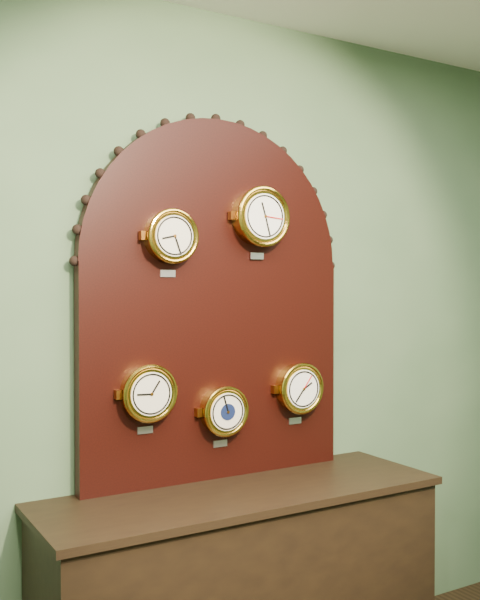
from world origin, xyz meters
TOP-DOWN VIEW (x-y plane):
  - wall_back at (0.00, 2.50)m, footprint 4.00×0.00m
  - shop_counter at (0.00, 2.23)m, footprint 1.60×0.50m
  - display_board at (0.00, 2.45)m, footprint 1.26×0.06m
  - roman_clock at (-0.24, 2.38)m, footprint 0.22×0.08m
  - arabic_clock at (0.18, 2.38)m, footprint 0.26×0.08m
  - hygrometer at (-0.34, 2.38)m, footprint 0.23×0.08m
  - barometer at (0.00, 2.38)m, footprint 0.21×0.08m
  - tide_clock at (0.38, 2.38)m, footprint 0.23×0.08m

SIDE VIEW (x-z plane):
  - shop_counter at x=0.00m, z-range 0.00..0.80m
  - barometer at x=0.00m, z-range 0.99..1.25m
  - tide_clock at x=0.38m, z-range 1.05..1.32m
  - hygrometer at x=-0.34m, z-range 1.08..1.36m
  - wall_back at x=0.00m, z-range -0.60..3.40m
  - display_board at x=0.00m, z-range 0.86..2.39m
  - roman_clock at x=-0.24m, z-range 1.70..1.97m
  - arabic_clock at x=0.18m, z-range 1.77..2.08m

